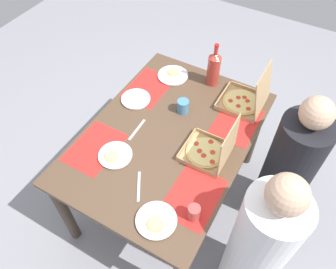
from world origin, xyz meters
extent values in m
plane|color=gray|center=(0.00, 0.00, 0.00)|extent=(6.00, 6.00, 0.00)
cylinder|color=#3F3328|center=(-0.62, -0.43, 0.36)|extent=(0.07, 0.07, 0.72)
cylinder|color=#3F3328|center=(0.62, -0.43, 0.36)|extent=(0.07, 0.07, 0.72)
cylinder|color=#3F3328|center=(-0.62, 0.43, 0.36)|extent=(0.07, 0.07, 0.72)
cube|color=brown|center=(0.00, 0.00, 0.74)|extent=(1.37, 0.97, 0.03)
cube|color=red|center=(-0.31, -0.34, 0.75)|extent=(0.36, 0.26, 0.00)
cube|color=red|center=(0.31, -0.34, 0.75)|extent=(0.36, 0.26, 0.00)
cube|color=red|center=(-0.31, 0.34, 0.75)|extent=(0.36, 0.26, 0.00)
cube|color=red|center=(0.31, 0.34, 0.75)|extent=(0.36, 0.26, 0.00)
cube|color=tan|center=(0.02, 0.27, 0.76)|extent=(0.26, 0.26, 0.01)
cube|color=tan|center=(-0.11, 0.27, 0.77)|extent=(0.01, 0.26, 0.03)
cube|color=tan|center=(0.15, 0.27, 0.77)|extent=(0.01, 0.26, 0.03)
cube|color=tan|center=(0.02, 0.14, 0.77)|extent=(0.26, 0.01, 0.03)
cube|color=tan|center=(0.02, 0.39, 0.77)|extent=(0.26, 0.01, 0.03)
cylinder|color=#E0B76B|center=(0.02, 0.27, 0.77)|extent=(0.23, 0.23, 0.01)
cylinder|color=#EFD67F|center=(0.02, 0.27, 0.77)|extent=(0.21, 0.21, 0.00)
cylinder|color=red|center=(0.05, 0.27, 0.78)|extent=(0.03, 0.03, 0.00)
cylinder|color=red|center=(0.07, 0.33, 0.78)|extent=(0.03, 0.03, 0.00)
cylinder|color=red|center=(0.01, 0.31, 0.78)|extent=(0.03, 0.03, 0.00)
cylinder|color=red|center=(-0.06, 0.26, 0.78)|extent=(0.03, 0.03, 0.00)
cylinder|color=red|center=(-0.01, 0.19, 0.78)|extent=(0.03, 0.03, 0.00)
cylinder|color=red|center=(0.03, 0.23, 0.78)|extent=(0.03, 0.03, 0.00)
cube|color=tan|center=(0.02, 0.39, 0.92)|extent=(0.26, 0.01, 0.26)
cube|color=tan|center=(-0.48, 0.30, 0.76)|extent=(0.28, 0.28, 0.01)
cube|color=tan|center=(-0.62, 0.30, 0.77)|extent=(0.01, 0.28, 0.03)
cube|color=tan|center=(-0.34, 0.30, 0.77)|extent=(0.01, 0.28, 0.03)
cube|color=tan|center=(-0.48, 0.16, 0.77)|extent=(0.28, 0.01, 0.03)
cube|color=tan|center=(-0.48, 0.44, 0.77)|extent=(0.28, 0.01, 0.03)
cylinder|color=#E0B76B|center=(-0.48, 0.30, 0.77)|extent=(0.25, 0.25, 0.01)
cylinder|color=#EFD67F|center=(-0.48, 0.30, 0.77)|extent=(0.22, 0.22, 0.00)
cylinder|color=red|center=(-0.43, 0.30, 0.78)|extent=(0.03, 0.03, 0.00)
cylinder|color=red|center=(-0.44, 0.36, 0.78)|extent=(0.03, 0.03, 0.00)
cylinder|color=red|center=(-0.50, 0.33, 0.78)|extent=(0.03, 0.03, 0.00)
cylinder|color=red|center=(-0.53, 0.30, 0.78)|extent=(0.03, 0.03, 0.00)
cylinder|color=red|center=(-0.50, 0.27, 0.78)|extent=(0.03, 0.03, 0.00)
cylinder|color=red|center=(-0.45, 0.23, 0.78)|extent=(0.03, 0.03, 0.00)
cube|color=tan|center=(-0.48, 0.41, 0.93)|extent=(0.28, 0.05, 0.28)
cylinder|color=white|center=(-0.16, -0.34, 0.76)|extent=(0.19, 0.19, 0.01)
cylinder|color=white|center=(-0.16, -0.34, 0.77)|extent=(0.20, 0.20, 0.01)
cylinder|color=white|center=(0.30, -0.19, 0.76)|extent=(0.19, 0.19, 0.01)
cylinder|color=white|center=(0.30, -0.19, 0.77)|extent=(0.20, 0.20, 0.01)
cylinder|color=#E0B76B|center=(0.32, -0.20, 0.77)|extent=(0.08, 0.08, 0.01)
cylinder|color=#EFD67F|center=(0.32, -0.20, 0.78)|extent=(0.07, 0.07, 0.00)
cylinder|color=white|center=(0.53, 0.23, 0.76)|extent=(0.21, 0.21, 0.01)
cylinder|color=white|center=(0.53, 0.23, 0.77)|extent=(0.22, 0.22, 0.01)
cylinder|color=#E0B76B|center=(0.56, 0.24, 0.77)|extent=(0.09, 0.09, 0.01)
cylinder|color=#EFD67F|center=(0.56, 0.24, 0.78)|extent=(0.07, 0.07, 0.00)
cylinder|color=white|center=(-0.50, -0.24, 0.76)|extent=(0.21, 0.21, 0.01)
cylinder|color=white|center=(-0.50, -0.24, 0.77)|extent=(0.22, 0.22, 0.01)
cylinder|color=#E0B76B|center=(-0.52, -0.25, 0.77)|extent=(0.09, 0.09, 0.01)
cylinder|color=#EFD67F|center=(-0.52, -0.25, 0.78)|extent=(0.08, 0.08, 0.00)
cylinder|color=#B2382D|center=(-0.58, 0.04, 0.86)|extent=(0.09, 0.09, 0.22)
cone|color=#B2382D|center=(-0.58, 0.04, 0.99)|extent=(0.09, 0.09, 0.04)
cylinder|color=#B2382D|center=(-0.58, 0.04, 1.04)|extent=(0.03, 0.03, 0.06)
cylinder|color=red|center=(-0.58, 0.04, 1.07)|extent=(0.03, 0.03, 0.01)
cylinder|color=teal|center=(-0.23, -0.01, 0.80)|extent=(0.08, 0.08, 0.09)
cylinder|color=#BF4742|center=(0.42, 0.39, 0.80)|extent=(0.06, 0.06, 0.10)
cube|color=#B7B7BC|center=(0.06, -0.19, 0.76)|extent=(0.19, 0.02, 0.00)
cube|color=#B7B7BC|center=(0.41, 0.04, 0.76)|extent=(0.17, 0.11, 0.00)
cylinder|color=black|center=(-0.31, 0.75, 0.48)|extent=(0.32, 0.32, 0.96)
sphere|color=#D1A889|center=(-0.31, 0.75, 1.06)|extent=(0.19, 0.19, 0.19)
cylinder|color=white|center=(0.31, 0.75, 0.52)|extent=(0.32, 0.32, 1.03)
sphere|color=#D1A889|center=(0.31, 0.75, 1.13)|extent=(0.19, 0.19, 0.19)
camera|label=1|loc=(1.14, 0.65, 2.35)|focal=35.24mm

